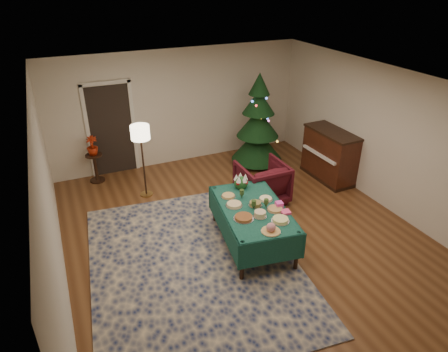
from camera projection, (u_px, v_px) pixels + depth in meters
name	position (u px, v px, depth m)	size (l,w,h in m)	color
room_shell	(246.00, 168.00, 6.50)	(7.00, 7.00, 7.00)	#593319
doorway	(111.00, 128.00, 8.86)	(1.08, 0.04, 2.16)	black
rug	(193.00, 263.00, 6.45)	(3.20, 4.20, 0.02)	#13204A
buffet_table	(253.00, 215.00, 6.67)	(1.33, 1.97, 0.71)	black
platter_0	(271.00, 228.00, 5.98)	(0.30, 0.30, 0.15)	silver
platter_1	(280.00, 220.00, 6.25)	(0.29, 0.29, 0.06)	silver
platter_2	(244.00, 218.00, 6.31)	(0.33, 0.33, 0.05)	silver
platter_3	(260.00, 214.00, 6.36)	(0.22, 0.22, 0.10)	silver
platter_4	(275.00, 209.00, 6.54)	(0.28, 0.28, 0.04)	silver
platter_5	(234.00, 205.00, 6.66)	(0.29, 0.29, 0.05)	silver
platter_6	(255.00, 204.00, 6.66)	(0.23, 0.23, 0.07)	silver
platter_7	(266.00, 199.00, 6.84)	(0.24, 0.24, 0.04)	silver
platter_8	(228.00, 196.00, 6.92)	(0.25, 0.25, 0.04)	silver
goblet_0	(242.00, 194.00, 6.85)	(0.08, 0.08, 0.17)	#2D471E
goblet_1	(266.00, 203.00, 6.57)	(0.08, 0.08, 0.17)	#2D471E
goblet_2	(254.00, 205.00, 6.53)	(0.08, 0.08, 0.17)	#2D471E
napkin_stack	(286.00, 212.00, 6.47)	(0.14, 0.14, 0.04)	#FC467C
gift_box	(279.00, 205.00, 6.61)	(0.11, 0.11, 0.10)	#EE42B3
centerpiece	(241.00, 182.00, 7.16)	(0.26, 0.26, 0.29)	#1E4C1E
armchair	(262.00, 180.00, 8.00)	(0.90, 0.84, 0.92)	#430E16
floor_lamp	(141.00, 137.00, 7.81)	(0.37, 0.37, 1.54)	#A57F3F
side_table	(96.00, 168.00, 8.82)	(0.36, 0.36, 0.65)	black
potted_plant	(93.00, 150.00, 8.61)	(0.24, 0.42, 0.24)	#A4230B
christmas_tree	(258.00, 125.00, 9.33)	(1.55, 1.55, 2.21)	black
piano	(329.00, 156.00, 8.84)	(0.65, 1.33, 1.14)	black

